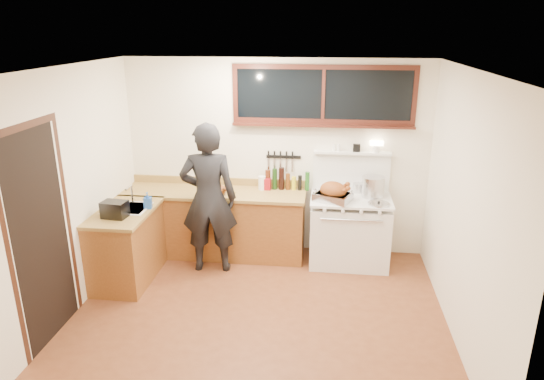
# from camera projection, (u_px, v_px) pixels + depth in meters

# --- Properties ---
(ground_plane) EXTENTS (4.00, 3.50, 0.02)m
(ground_plane) POSITION_uv_depth(u_px,v_px,m) (258.00, 316.00, 5.25)
(ground_plane) COLOR brown
(room_shell) EXTENTS (4.10, 3.60, 2.65)m
(room_shell) POSITION_uv_depth(u_px,v_px,m) (257.00, 169.00, 4.71)
(room_shell) COLOR white
(room_shell) RESTS_ON ground
(counter_back) EXTENTS (2.44, 0.64, 1.00)m
(counter_back) POSITION_uv_depth(u_px,v_px,m) (215.00, 222.00, 6.55)
(counter_back) COLOR brown
(counter_back) RESTS_ON ground
(counter_left) EXTENTS (0.64, 1.09, 0.90)m
(counter_left) POSITION_uv_depth(u_px,v_px,m) (127.00, 245.00, 5.87)
(counter_left) COLOR brown
(counter_left) RESTS_ON ground
(sink_unit) EXTENTS (0.50, 0.45, 0.37)m
(sink_unit) POSITION_uv_depth(u_px,v_px,m) (128.00, 212.00, 5.82)
(sink_unit) COLOR white
(sink_unit) RESTS_ON counter_left
(vintage_stove) EXTENTS (1.02, 0.74, 1.58)m
(vintage_stove) POSITION_uv_depth(u_px,v_px,m) (349.00, 229.00, 6.31)
(vintage_stove) COLOR white
(vintage_stove) RESTS_ON ground
(back_window) EXTENTS (2.32, 0.13, 0.77)m
(back_window) POSITION_uv_depth(u_px,v_px,m) (323.00, 102.00, 6.13)
(back_window) COLOR black
(back_window) RESTS_ON room_shell
(left_doorway) EXTENTS (0.02, 1.04, 2.17)m
(left_doorway) POSITION_uv_depth(u_px,v_px,m) (42.00, 235.00, 4.60)
(left_doorway) COLOR black
(left_doorway) RESTS_ON ground
(knife_strip) EXTENTS (0.46, 0.03, 0.28)m
(knife_strip) POSITION_uv_depth(u_px,v_px,m) (282.00, 158.00, 6.44)
(knife_strip) COLOR black
(knife_strip) RESTS_ON room_shell
(man) EXTENTS (0.75, 0.54, 1.91)m
(man) POSITION_uv_depth(u_px,v_px,m) (209.00, 199.00, 5.96)
(man) COLOR black
(man) RESTS_ON ground
(soap_bottle) EXTENTS (0.11, 0.11, 0.20)m
(soap_bottle) POSITION_uv_depth(u_px,v_px,m) (148.00, 200.00, 5.77)
(soap_bottle) COLOR #2254AB
(soap_bottle) RESTS_ON counter_left
(toaster) EXTENTS (0.29, 0.22, 0.19)m
(toaster) POSITION_uv_depth(u_px,v_px,m) (115.00, 209.00, 5.50)
(toaster) COLOR black
(toaster) RESTS_ON counter_left
(cutting_board) EXTENTS (0.43, 0.34, 0.14)m
(cutting_board) POSITION_uv_depth(u_px,v_px,m) (218.00, 191.00, 6.23)
(cutting_board) COLOR olive
(cutting_board) RESTS_ON counter_back
(roast_turkey) EXTENTS (0.52, 0.47, 0.25)m
(roast_turkey) POSITION_uv_depth(u_px,v_px,m) (333.00, 193.00, 6.02)
(roast_turkey) COLOR silver
(roast_turkey) RESTS_ON vintage_stove
(stockpot) EXTENTS (0.29, 0.29, 0.27)m
(stockpot) POSITION_uv_depth(u_px,v_px,m) (373.00, 187.00, 6.15)
(stockpot) COLOR silver
(stockpot) RESTS_ON vintage_stove
(saucepan) EXTENTS (0.16, 0.28, 0.12)m
(saucepan) POSITION_uv_depth(u_px,v_px,m) (359.00, 187.00, 6.35)
(saucepan) COLOR silver
(saucepan) RESTS_ON vintage_stove
(pot_lid) EXTENTS (0.32, 0.32, 0.04)m
(pot_lid) POSITION_uv_depth(u_px,v_px,m) (379.00, 204.00, 5.92)
(pot_lid) COLOR silver
(pot_lid) RESTS_ON vintage_stove
(coffee_tin) EXTENTS (0.10, 0.08, 0.16)m
(coffee_tin) POSITION_uv_depth(u_px,v_px,m) (267.00, 184.00, 6.44)
(coffee_tin) COLOR maroon
(coffee_tin) RESTS_ON counter_back
(pitcher) EXTENTS (0.12, 0.12, 0.18)m
(pitcher) POSITION_uv_depth(u_px,v_px,m) (262.00, 183.00, 6.44)
(pitcher) COLOR white
(pitcher) RESTS_ON counter_back
(bottle_cluster) EXTENTS (0.59, 0.07, 0.30)m
(bottle_cluster) POSITION_uv_depth(u_px,v_px,m) (285.00, 180.00, 6.43)
(bottle_cluster) COLOR black
(bottle_cluster) RESTS_ON counter_back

